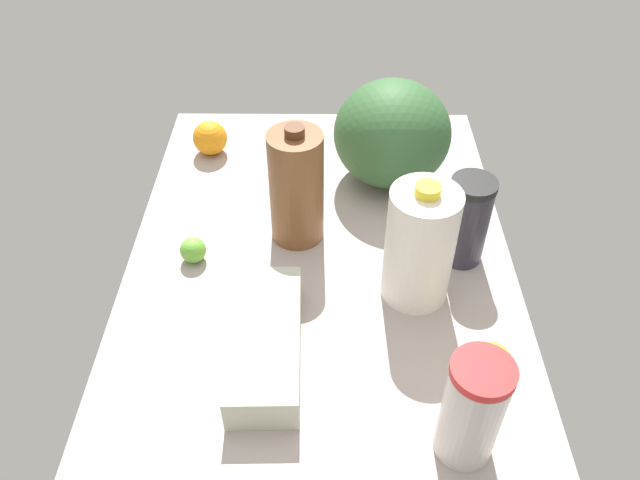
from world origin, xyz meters
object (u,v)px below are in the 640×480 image
Objects in this scene: lemon_by_jug at (491,362)px; tumbler_cup at (472,410)px; chocolate_milk_jug at (296,187)px; lime_loose at (193,250)px; watermelon at (392,134)px; milk_jug at (420,246)px; orange_far_back at (210,138)px; egg_carton at (266,342)px; shaker_bottle at (467,221)px.

tumbler_cup is at bearing 153.76° from lemon_by_jug.
chocolate_milk_jug reaches higher than lime_loose.
watermelon is 28.32cm from chocolate_milk_jug.
lemon_by_jug is (-34.64, -32.88, -8.80)cm from chocolate_milk_jug.
milk_jug is 63.83cm from orange_far_back.
egg_carton reaches higher than lime_loose.
orange_far_back reaches higher than lime_loose.
watermelon is (50.96, -24.35, 8.27)cm from egg_carton.
milk_jug reaches higher than orange_far_back.
lemon_by_jug is (13.12, -6.47, -6.56)cm from tumbler_cup.
orange_far_back is 84.31cm from lemon_by_jug.
milk_jug is 44.23cm from lime_loose.
shaker_bottle is at bearing -154.63° from watermelon.
watermelon is 3.15× the size of orange_far_back.
milk_jug is at bearing 29.47° from lemon_by_jug.
orange_far_back is at bearing 14.88° from egg_carton.
lime_loose is at bearing 63.23° from lemon_by_jug.
egg_carton is 1.16× the size of milk_jug.
watermelon reaches higher than egg_carton.
chocolate_milk_jug is 27.44cm from milk_jug.
watermelon is at bearing -55.47° from lime_loose.
shaker_bottle is 53.23cm from lime_loose.
watermelon is 5.01× the size of lime_loose.
milk_jug is at bearing -176.54° from watermelon.
lemon_by_jug is (-64.06, -54.81, -0.76)cm from orange_far_back.
chocolate_milk_jug is at bearing 79.02° from shaker_bottle.
milk_jug is at bearing 7.33° from tumbler_cup.
lemon_by_jug is at bearing -136.49° from chocolate_milk_jug.
watermelon is 29.11cm from shaker_bottle.
orange_far_back reaches higher than lemon_by_jug.
egg_carton is 3.55× the size of orange_far_back.
egg_carton is at bearing -163.66° from orange_far_back.
milk_jug is at bearing -61.79° from egg_carton.
chocolate_milk_jug is at bearing 54.44° from milk_jug.
orange_far_back is 1.59× the size of lime_loose.
tumbler_cup reaches higher than egg_carton.
egg_carton is 1.13× the size of watermelon.
lime_loose is (39.90, 46.60, -7.31)cm from tumbler_cup.
orange_far_back is at bearing 44.28° from milk_jug.
lime_loose is at bearing -177.34° from orange_far_back.
milk_jug is (15.10, -26.52, 8.28)cm from egg_carton.
chocolate_milk_jug is 1.03× the size of milk_jug.
milk_jug is 3.06× the size of orange_far_back.
tumbler_cup is at bearing -130.57° from lime_loose.
egg_carton reaches higher than lemon_by_jug.
shaker_bottle is 2.28× the size of orange_far_back.
orange_far_back is (60.48, 17.73, 0.67)cm from egg_carton.
shaker_bottle reaches higher than orange_far_back.
orange_far_back is at bearing 2.66° from lime_loose.
shaker_bottle is at bearing -8.47° from tumbler_cup.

